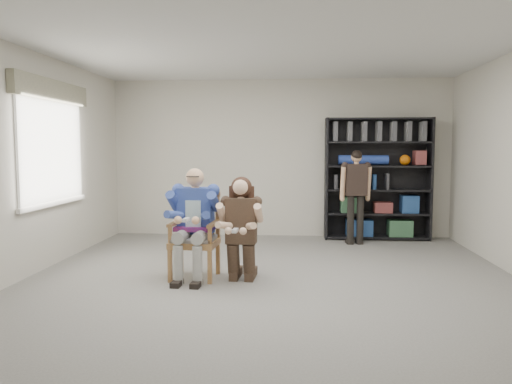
# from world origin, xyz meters

# --- Properties ---
(room_shell) EXTENTS (6.00, 7.00, 2.80)m
(room_shell) POSITION_xyz_m (0.00, 0.00, 1.40)
(room_shell) COLOR beige
(room_shell) RESTS_ON ground
(floor) EXTENTS (6.00, 7.00, 0.01)m
(floor) POSITION_xyz_m (0.00, 0.00, 0.00)
(floor) COLOR slate
(floor) RESTS_ON ground
(window_left) EXTENTS (0.16, 2.00, 1.75)m
(window_left) POSITION_xyz_m (-2.95, 1.00, 1.63)
(window_left) COLOR white
(window_left) RESTS_ON room_shell
(armchair) EXTENTS (0.64, 0.62, 1.04)m
(armchair) POSITION_xyz_m (-0.94, 0.45, 0.52)
(armchair) COLOR olive
(armchair) RESTS_ON floor
(seated_man) EXTENTS (0.63, 0.85, 1.36)m
(seated_man) POSITION_xyz_m (-0.94, 0.45, 0.68)
(seated_man) COLOR navy
(seated_man) RESTS_ON floor
(kneeling_woman) EXTENTS (0.57, 0.86, 1.24)m
(kneeling_woman) POSITION_xyz_m (-0.36, 0.33, 0.62)
(kneeling_woman) COLOR #36271E
(kneeling_woman) RESTS_ON floor
(bookshelf) EXTENTS (1.80, 0.38, 2.10)m
(bookshelf) POSITION_xyz_m (1.70, 3.28, 1.05)
(bookshelf) COLOR black
(bookshelf) RESTS_ON floor
(standing_man) EXTENTS (0.52, 0.34, 1.56)m
(standing_man) POSITION_xyz_m (1.27, 2.77, 0.78)
(standing_man) COLOR #2C211C
(standing_man) RESTS_ON floor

